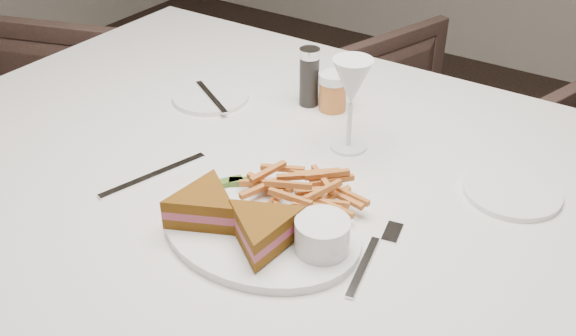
% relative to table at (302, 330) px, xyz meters
% --- Properties ---
extents(table, '(1.59, 1.06, 0.75)m').
position_rel_table_xyz_m(table, '(0.00, 0.00, 0.00)').
color(table, silver).
rests_on(table, ground).
extents(chair_far, '(0.79, 0.77, 0.66)m').
position_rel_table_xyz_m(chair_far, '(-0.08, 0.97, -0.05)').
color(chair_far, '#422F28').
rests_on(chair_far, ground).
extents(table_setting, '(0.80, 0.58, 0.18)m').
position_rel_table_xyz_m(table_setting, '(0.01, -0.05, 0.41)').
color(table_setting, white).
rests_on(table_setting, table).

